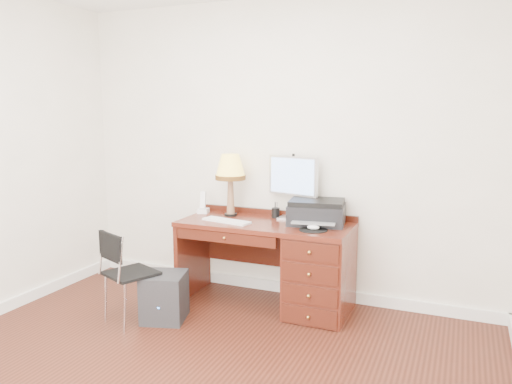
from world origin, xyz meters
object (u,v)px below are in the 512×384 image
at_px(monitor, 292,179).
at_px(equipment_box, 164,297).
at_px(leg_lamp, 230,171).
at_px(phone, 203,207).
at_px(chair, 126,268).
at_px(desk, 300,263).
at_px(printer, 317,212).

xyz_separation_m(monitor, equipment_box, (-0.80, -0.87, -0.91)).
height_order(leg_lamp, phone, leg_lamp).
height_order(leg_lamp, chair, leg_lamp).
bearing_deg(chair, equipment_box, 61.00).
relative_size(desk, monitor, 2.68).
relative_size(printer, phone, 2.53).
xyz_separation_m(monitor, printer, (0.27, -0.13, -0.25)).
bearing_deg(monitor, leg_lamp, -154.36).
bearing_deg(desk, phone, 172.77).
distance_m(desk, monitor, 0.75).
distance_m(desk, leg_lamp, 1.05).
relative_size(desk, phone, 7.30).
relative_size(monitor, equipment_box, 1.43).
bearing_deg(chair, phone, 102.16).
bearing_deg(desk, equipment_box, -146.52).
bearing_deg(monitor, chair, -120.63).
bearing_deg(phone, printer, -12.92).
bearing_deg(equipment_box, monitor, 30.82).
distance_m(desk, printer, 0.46).
bearing_deg(leg_lamp, equipment_box, -108.04).
distance_m(printer, chair, 1.64).
bearing_deg(printer, leg_lamp, 170.28).
height_order(desk, printer, printer).
height_order(monitor, leg_lamp, leg_lamp).
bearing_deg(equipment_box, printer, 18.15).
distance_m(desk, phone, 1.09).
relative_size(phone, equipment_box, 0.52).
distance_m(monitor, phone, 0.90).
xyz_separation_m(desk, phone, (-1.01, 0.13, 0.40)).
height_order(monitor, equipment_box, monitor).
xyz_separation_m(printer, chair, (-1.30, -0.92, -0.39)).
bearing_deg(monitor, phone, -158.93).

